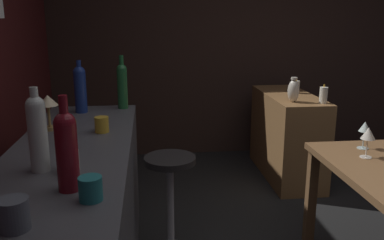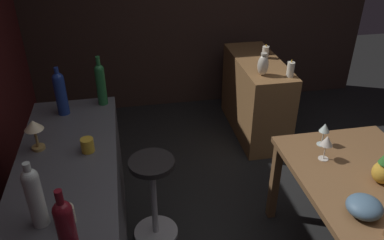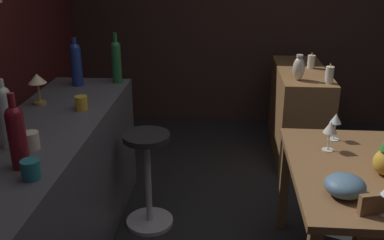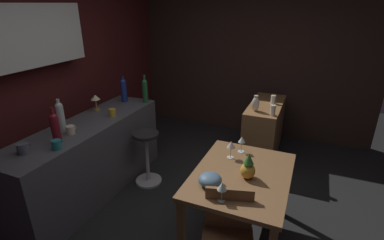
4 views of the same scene
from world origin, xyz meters
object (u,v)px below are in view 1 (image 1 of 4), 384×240
cup_cream (69,160)px  counter_lamp (48,105)px  wine_bottle_ruby (67,148)px  wine_bottle_clear (37,131)px  pillar_candle_short (323,95)px  cup_mustard (102,124)px  vase_ceramic_ivory (293,91)px  sideboard_cabinet (287,136)px  wine_bottle_green (122,84)px  pillar_candle_tall (296,87)px  bar_stool (171,206)px  wine_glass_center (368,134)px  cup_slate (14,214)px  wine_glass_left (365,128)px  wine_bottle_cobalt (80,87)px  cup_teal (91,188)px

cup_cream → counter_lamp: bearing=19.0°
wine_bottle_ruby → cup_cream: wine_bottle_ruby is taller
wine_bottle_clear → pillar_candle_short: wine_bottle_clear is taller
cup_mustard → counter_lamp: 0.33m
vase_ceramic_ivory → sideboard_cabinet: bearing=-14.8°
wine_bottle_green → pillar_candle_tall: bearing=-61.8°
wine_bottle_green → bar_stool: bearing=-149.7°
wine_glass_center → counter_lamp: size_ratio=0.88×
pillar_candle_short → wine_bottle_green: bearing=102.7°
wine_glass_center → cup_slate: (-0.94, 1.68, 0.07)m
wine_glass_left → vase_ceramic_ivory: bearing=4.2°
sideboard_cabinet → vase_ceramic_ivory: vase_ceramic_ivory is taller
wine_bottle_cobalt → cup_slate: 1.61m
wine_glass_center → wine_glass_left: bearing=-22.7°
cup_mustard → cup_cream: cup_cream is taller
cup_mustard → cup_cream: 0.60m
sideboard_cabinet → counter_lamp: (-1.34, 1.91, 0.64)m
wine_bottle_clear → wine_bottle_green: bearing=-13.2°
vase_ceramic_ivory → wine_bottle_cobalt: bearing=108.0°
wine_glass_left → cup_slate: cup_slate is taller
bar_stool → cup_slate: bearing=155.4°
cup_slate → wine_bottle_cobalt: bearing=1.5°
wine_glass_left → wine_glass_center: size_ratio=0.95×
wine_glass_left → pillar_candle_short: 0.99m
wine_bottle_green → counter_lamp: 0.67m
wine_glass_left → wine_glass_center: wine_glass_center is taller
wine_bottle_cobalt → wine_bottle_green: size_ratio=0.95×
wine_glass_left → wine_bottle_green: wine_bottle_green is taller
bar_stool → cup_slate: (-1.18, 0.54, 0.58)m
wine_bottle_cobalt → cup_slate: bearing=-178.5°
pillar_candle_tall → pillar_candle_short: size_ratio=0.89×
cup_teal → pillar_candle_short: bearing=-41.9°
pillar_candle_short → wine_bottle_cobalt: bearing=103.8°
bar_stool → wine_bottle_ruby: wine_bottle_ruby is taller
wine_glass_left → pillar_candle_tall: (1.46, -0.10, 0.01)m
counter_lamp → pillar_candle_tall: (1.40, -1.99, -0.17)m
wine_bottle_green → vase_ceramic_ivory: size_ratio=1.75×
wine_bottle_cobalt → pillar_candle_short: bearing=-76.2°
cup_teal → vase_ceramic_ivory: 2.45m
wine_bottle_green → cup_teal: (-1.52, 0.03, -0.13)m
cup_cream → pillar_candle_short: bearing=-49.0°
cup_slate → pillar_candle_short: bearing=-42.5°
cup_mustard → cup_cream: bearing=172.9°
wine_bottle_ruby → wine_bottle_clear: 0.27m
cup_slate → vase_ceramic_ivory: (2.16, -1.66, -0.03)m
sideboard_cabinet → wine_bottle_ruby: size_ratio=3.00×
pillar_candle_short → cup_slate: bearing=137.5°
wine_glass_center → counter_lamp: 1.85m
wine_bottle_ruby → wine_bottle_cobalt: wine_bottle_ruby is taller
wine_glass_center → wine_bottle_green: (0.76, 1.44, 0.20)m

